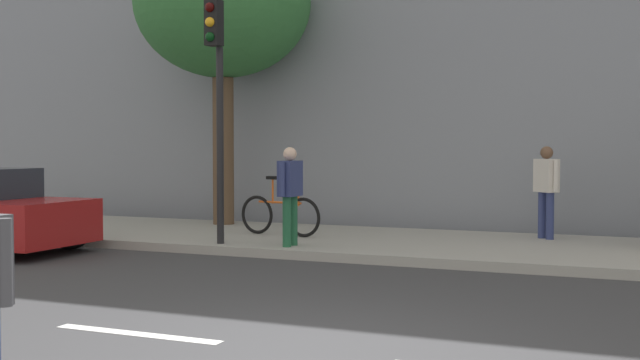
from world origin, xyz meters
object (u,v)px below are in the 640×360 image
traffic_light (216,80)px  pedestrian_tallest (546,185)px  pedestrian_in_dark_shirt (290,188)px  bicycle_leaning (280,214)px  street_tree (223,4)px

traffic_light → pedestrian_tallest: traffic_light is taller
pedestrian_in_dark_shirt → bicycle_leaning: 1.67m
traffic_light → pedestrian_in_dark_shirt: 2.17m
pedestrian_tallest → bicycle_leaning: bearing=-163.5°
pedestrian_in_dark_shirt → street_tree: bearing=135.4°
pedestrian_tallest → bicycle_leaning: pedestrian_tallest is taller
street_tree → pedestrian_tallest: street_tree is taller
pedestrian_in_dark_shirt → traffic_light: bearing=-168.3°
traffic_light → bicycle_leaning: (0.40, 1.59, -2.35)m
pedestrian_tallest → bicycle_leaning: size_ratio=0.94×
bicycle_leaning → traffic_light: bearing=-104.1°
traffic_light → street_tree: street_tree is taller
street_tree → bicycle_leaning: 4.93m
pedestrian_tallest → bicycle_leaning: 4.81m
traffic_light → pedestrian_in_dark_shirt: bearing=11.7°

